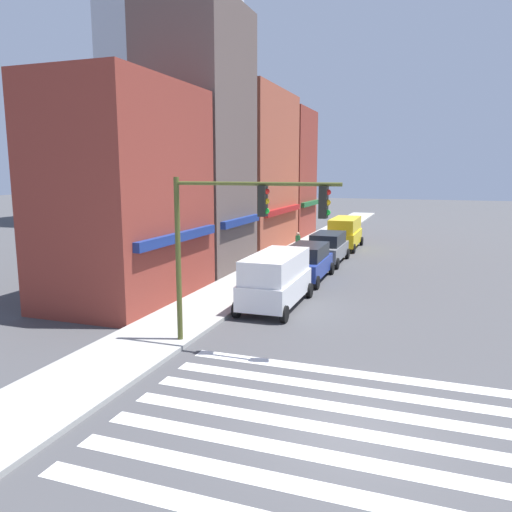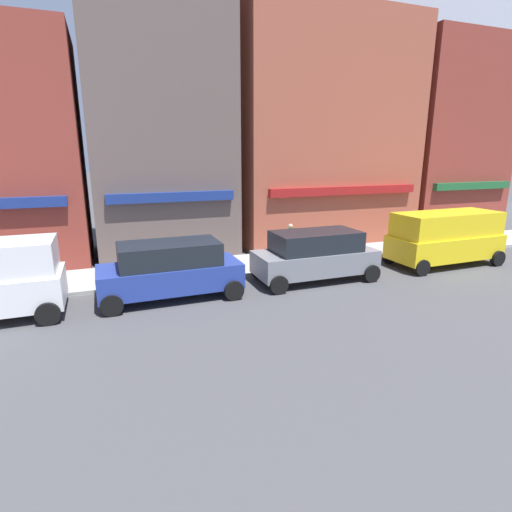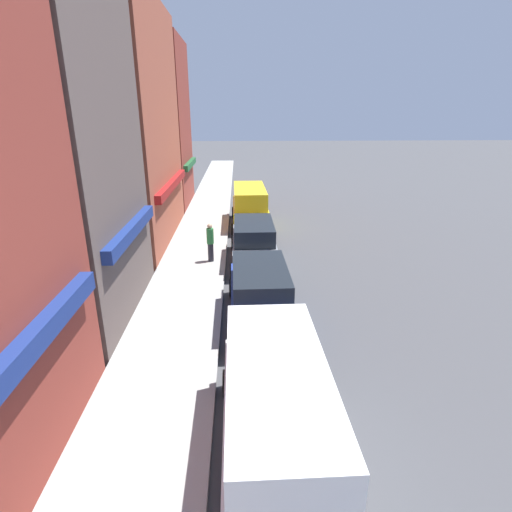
{
  "view_description": "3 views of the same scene",
  "coord_description": "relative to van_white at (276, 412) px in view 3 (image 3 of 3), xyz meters",
  "views": [
    {
      "loc": [
        -10.54,
        -1.54,
        5.83
      ],
      "look_at": [
        10.7,
        6.0,
        2.0
      ],
      "focal_mm": 35.0,
      "sensor_mm": 36.0,
      "label": 1
    },
    {
      "loc": [
        13.57,
        -8.4,
        4.83
      ],
      "look_at": [
        18.47,
        4.7,
        1.2
      ],
      "focal_mm": 28.0,
      "sensor_mm": 36.0,
      "label": 2
    },
    {
      "loc": [
        3.55,
        5.35,
        6.66
      ],
      "look_at": [
        18.47,
        4.7,
        1.2
      ],
      "focal_mm": 28.0,
      "sensor_mm": 36.0,
      "label": 3
    }
  ],
  "objects": [
    {
      "name": "storefront_row",
      "position": [
        11.09,
        6.8,
        4.74
      ],
      "size": [
        31.74,
        5.3,
        15.09
      ],
      "color": "maroon",
      "rests_on": "ground_plane"
    },
    {
      "name": "suv_grey",
      "position": [
        11.29,
        0.0,
        -0.25
      ],
      "size": [
        4.71,
        2.12,
        1.94
      ],
      "rotation": [
        0.0,
        0.0,
        -0.0
      ],
      "color": "slate",
      "rests_on": "ground_plane"
    },
    {
      "name": "van_yellow",
      "position": [
        17.72,
        0.0,
        0.0
      ],
      "size": [
        5.03,
        2.22,
        2.34
      ],
      "rotation": [
        0.0,
        0.0,
        0.02
      ],
      "color": "yellow",
      "rests_on": "ground_plane"
    },
    {
      "name": "van_white",
      "position": [
        0.0,
        0.0,
        0.0
      ],
      "size": [
        5.02,
        2.22,
        2.34
      ],
      "rotation": [
        0.0,
        0.0,
        0.01
      ],
      "color": "white",
      "rests_on": "ground_plane"
    },
    {
      "name": "suv_blue",
      "position": [
        5.77,
        0.0,
        -0.25
      ],
      "size": [
        4.73,
        2.12,
        1.94
      ],
      "rotation": [
        0.0,
        0.0,
        0.01
      ],
      "color": "navy",
      "rests_on": "ground_plane"
    },
    {
      "name": "pedestrian_green_top",
      "position": [
        11.16,
        1.97,
        -0.21
      ],
      "size": [
        0.32,
        0.32,
        1.77
      ],
      "rotation": [
        0.0,
        0.0,
        4.53
      ],
      "color": "#23232D",
      "rests_on": "sidewalk_left"
    }
  ]
}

